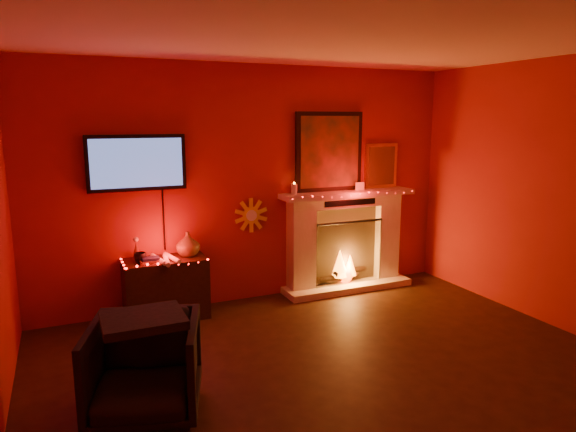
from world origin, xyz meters
The scene contains 6 objects.
room centered at (0.00, 0.00, 1.35)m, with size 5.00×5.00×5.00m.
fireplace centered at (1.14, 2.39, 0.72)m, with size 1.72×0.40×2.18m.
tv centered at (-1.30, 2.45, 1.65)m, with size 1.00×0.07×1.24m.
sunburst_clock centered at (-0.05, 2.48, 1.00)m, with size 0.40×0.03×0.40m.
console_table centered at (-1.08, 2.26, 0.37)m, with size 0.85×0.54×0.91m.
armchair centered at (-1.58, 0.49, 0.35)m, with size 0.75×0.77×0.70m, color black.
Camera 1 is at (-2.01, -3.01, 2.09)m, focal length 32.00 mm.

